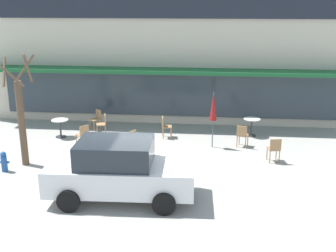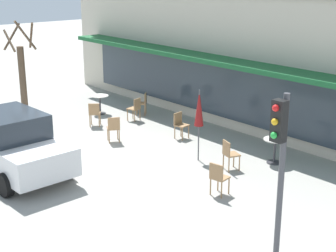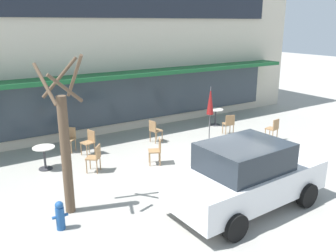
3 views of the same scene
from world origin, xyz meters
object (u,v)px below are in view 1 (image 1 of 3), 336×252
at_px(cafe_table_near_wall, 252,124).
at_px(cafe_chair_4, 97,118).
at_px(patio_umbrella_green_folded, 213,107).
at_px(cafe_chair_2, 83,134).
at_px(cafe_chair_6, 274,148).
at_px(cafe_chair_3, 165,125).
at_px(parked_sedan, 120,170).
at_px(cafe_table_streetside, 60,125).
at_px(fire_hydrant, 4,161).
at_px(street_tree, 21,116).
at_px(cafe_chair_5, 242,134).
at_px(cafe_chair_1, 130,140).
at_px(cafe_chair_0, 103,123).

distance_m(cafe_table_near_wall, cafe_chair_4, 6.78).
distance_m(patio_umbrella_green_folded, cafe_chair_2, 5.18).
height_order(cafe_table_near_wall, cafe_chair_6, cafe_chair_6).
relative_size(cafe_chair_3, parked_sedan, 0.21).
bearing_deg(cafe_chair_4, cafe_table_streetside, -134.83).
bearing_deg(fire_hydrant, parked_sedan, -19.68).
bearing_deg(cafe_chair_6, cafe_chair_2, 173.05).
distance_m(cafe_chair_2, street_tree, 2.78).
bearing_deg(fire_hydrant, cafe_table_streetside, 80.75).
distance_m(cafe_table_near_wall, parked_sedan, 7.63).
xyz_separation_m(patio_umbrella_green_folded, street_tree, (-6.52, -2.50, 0.13)).
xyz_separation_m(cafe_chair_3, cafe_chair_5, (3.13, -0.87, 0.00)).
xyz_separation_m(cafe_chair_4, cafe_chair_5, (6.28, -1.70, 0.00)).
bearing_deg(parked_sedan, cafe_chair_3, 83.14).
xyz_separation_m(cafe_chair_4, fire_hydrant, (-1.84, -5.00, -0.17)).
bearing_deg(cafe_chair_6, cafe_chair_1, 175.91).
distance_m(cafe_chair_3, fire_hydrant, 6.51).
distance_m(cafe_chair_0, cafe_chair_6, 7.26).
distance_m(parked_sedan, street_tree, 4.53).
bearing_deg(fire_hydrant, cafe_chair_2, 54.40).
bearing_deg(patio_umbrella_green_folded, cafe_table_near_wall, 43.70).
distance_m(street_tree, fire_hydrant, 1.62).
distance_m(cafe_chair_1, cafe_chair_4, 3.49).
bearing_deg(cafe_chair_5, cafe_table_near_wall, 71.37).
xyz_separation_m(cafe_table_streetside, cafe_chair_0, (1.70, 0.49, 0.01)).
relative_size(cafe_table_near_wall, cafe_chair_5, 0.85).
height_order(cafe_chair_4, fire_hydrant, cafe_chair_4).
relative_size(cafe_chair_1, fire_hydrant, 1.26).
height_order(parked_sedan, fire_hydrant, parked_sedan).
bearing_deg(parked_sedan, cafe_table_streetside, 124.83).
bearing_deg(cafe_chair_0, parked_sedan, -71.04).
height_order(cafe_chair_3, parked_sedan, parked_sedan).
xyz_separation_m(cafe_chair_2, street_tree, (-1.47, -2.01, 1.23)).
height_order(cafe_chair_6, fire_hydrant, cafe_chair_6).
height_order(cafe_chair_5, fire_hydrant, cafe_chair_5).
bearing_deg(cafe_chair_2, patio_umbrella_green_folded, 5.56).
bearing_deg(street_tree, cafe_chair_0, 62.48).
bearing_deg(patio_umbrella_green_folded, cafe_chair_4, 160.41).
xyz_separation_m(cafe_table_near_wall, patio_umbrella_green_folded, (-1.65, -1.57, 1.11)).
distance_m(patio_umbrella_green_folded, cafe_chair_5, 1.60).
relative_size(cafe_chair_6, street_tree, 0.23).
xyz_separation_m(cafe_chair_0, cafe_chair_3, (2.68, -0.08, 0.00)).
bearing_deg(patio_umbrella_green_folded, cafe_chair_5, 6.17).
distance_m(cafe_chair_1, cafe_chair_5, 4.37).
height_order(cafe_chair_4, street_tree, street_tree).
bearing_deg(cafe_chair_0, cafe_chair_5, -9.35).
xyz_separation_m(cafe_chair_1, parked_sedan, (0.41, -3.72, 0.35)).
height_order(cafe_chair_3, street_tree, street_tree).
height_order(cafe_table_streetside, cafe_chair_4, cafe_chair_4).
bearing_deg(cafe_chair_6, cafe_chair_5, 124.45).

